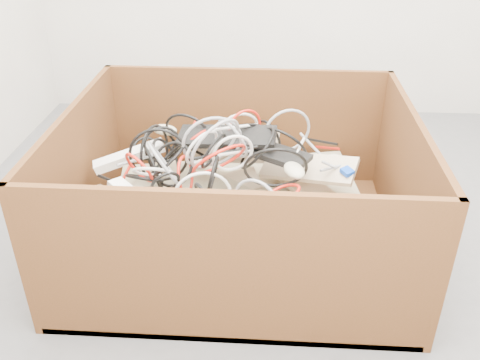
# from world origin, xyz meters

# --- Properties ---
(ground) EXTENTS (3.00, 3.00, 0.00)m
(ground) POSITION_xyz_m (0.00, 0.00, 0.00)
(ground) COLOR #59595C
(ground) RESTS_ON ground
(cardboard_box) EXTENTS (1.33, 1.10, 0.61)m
(cardboard_box) POSITION_xyz_m (-0.19, 0.00, 0.14)
(cardboard_box) COLOR #442C11
(cardboard_box) RESTS_ON ground
(keyboard_pile) EXTENTS (1.10, 0.75, 0.36)m
(keyboard_pile) POSITION_xyz_m (-0.13, 0.04, 0.28)
(keyboard_pile) COLOR tan
(keyboard_pile) RESTS_ON cardboard_box
(mice_scatter) EXTENTS (1.04, 0.61, 0.19)m
(mice_scatter) POSITION_xyz_m (-0.20, -0.02, 0.35)
(mice_scatter) COLOR beige
(mice_scatter) RESTS_ON keyboard_pile
(power_strip_left) EXTENTS (0.30, 0.14, 0.12)m
(power_strip_left) POSITION_xyz_m (-0.63, 0.09, 0.36)
(power_strip_left) COLOR white
(power_strip_left) RESTS_ON keyboard_pile
(power_strip_right) EXTENTS (0.27, 0.24, 0.10)m
(power_strip_right) POSITION_xyz_m (-0.50, -0.26, 0.35)
(power_strip_right) COLOR white
(power_strip_right) RESTS_ON keyboard_pile
(vga_plug) EXTENTS (0.06, 0.06, 0.03)m
(vga_plug) POSITION_xyz_m (0.26, 0.04, 0.34)
(vga_plug) COLOR blue
(vga_plug) RESTS_ON keyboard_pile
(cable_tangle) EXTENTS (1.16, 0.88, 0.43)m
(cable_tangle) POSITION_xyz_m (-0.28, -0.01, 0.41)
(cable_tangle) COLOR black
(cable_tangle) RESTS_ON keyboard_pile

